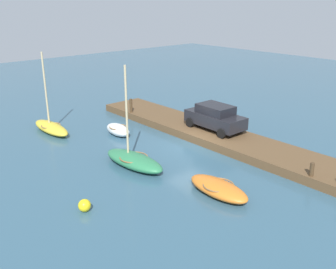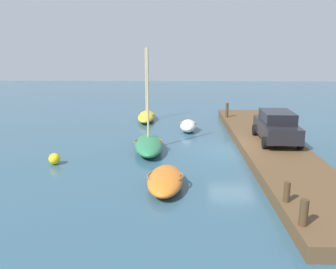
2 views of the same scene
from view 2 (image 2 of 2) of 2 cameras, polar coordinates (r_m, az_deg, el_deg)
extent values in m
plane|color=#33566B|center=(20.33, 10.14, -2.69)|extent=(84.00, 84.00, 0.00)
cube|color=brown|center=(20.68, 15.90, -1.98)|extent=(21.27, 3.36, 0.52)
ellipsoid|color=#2D7A4C|center=(19.99, -3.09, -1.67)|extent=(4.37, 1.90, 0.74)
torus|color=olive|center=(19.93, -3.10, -1.10)|extent=(1.73, 1.73, 0.07)
cylinder|color=#C6B284|center=(19.90, -3.21, 6.33)|extent=(0.12, 0.12, 5.04)
ellipsoid|color=orange|center=(14.93, -0.43, -7.23)|extent=(3.47, 1.55, 0.67)
torus|color=olive|center=(14.87, -0.43, -6.57)|extent=(1.57, 1.57, 0.07)
ellipsoid|color=white|center=(24.75, 3.20, 1.38)|extent=(2.37, 1.20, 0.77)
torus|color=olive|center=(24.70, 3.20, 1.86)|extent=(1.22, 1.22, 0.07)
ellipsoid|color=gold|center=(28.38, -3.46, 2.86)|extent=(4.24, 1.32, 0.65)
torus|color=olive|center=(28.35, -3.46, 3.21)|extent=(1.35, 1.35, 0.07)
cylinder|color=#C6B284|center=(28.23, -3.50, 8.38)|extent=(0.12, 0.12, 5.06)
cylinder|color=#47331E|center=(11.56, 20.68, -11.47)|extent=(0.26, 0.26, 0.81)
cylinder|color=#47331E|center=(13.03, 18.29, -8.62)|extent=(0.22, 0.22, 0.71)
cylinder|color=#47331E|center=(27.33, 9.31, 3.82)|extent=(0.21, 0.21, 1.06)
cube|color=black|center=(20.80, 16.77, 0.84)|extent=(4.25, 1.95, 0.80)
cube|color=black|center=(20.66, 16.90, 2.72)|extent=(2.40, 1.67, 0.59)
cylinder|color=black|center=(22.10, 13.55, 0.71)|extent=(0.65, 0.24, 0.64)
cylinder|color=black|center=(22.50, 18.10, 0.64)|extent=(0.65, 0.24, 0.64)
cylinder|color=black|center=(19.30, 15.06, -1.25)|extent=(0.65, 0.24, 0.64)
cylinder|color=black|center=(19.76, 20.22, -1.29)|extent=(0.65, 0.24, 0.64)
sphere|color=yellow|center=(18.68, -17.52, -3.70)|extent=(0.57, 0.57, 0.57)
camera|label=1|loc=(13.88, -78.10, 16.71)|focal=40.89mm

